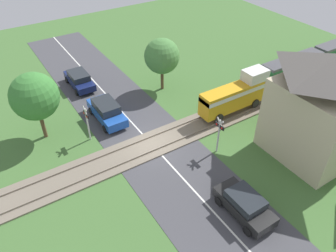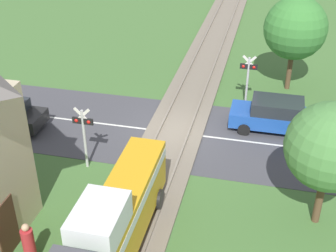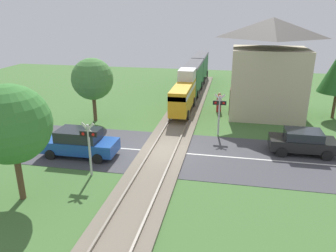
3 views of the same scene
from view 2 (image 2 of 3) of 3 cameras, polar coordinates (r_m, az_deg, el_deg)
ground_plane at (r=22.86m, az=0.80°, el=-0.85°), size 60.00×60.00×0.00m
road_surface at (r=22.85m, az=0.81°, el=-0.83°), size 48.00×6.40×0.02m
track_bed at (r=22.82m, az=0.81°, el=-0.70°), size 2.80×48.00×0.24m
car_near_crossing at (r=23.30m, az=13.08°, el=1.34°), size 4.45×1.90×1.63m
car_far_side at (r=24.23m, az=-19.22°, el=1.34°), size 3.81×1.85×1.45m
crossing_signal_west_approach at (r=24.80m, az=9.73°, el=6.26°), size 0.90×0.18×2.91m
crossing_signal_east_approach at (r=19.81m, az=-10.24°, el=-0.44°), size 0.90×0.18×2.91m
pedestrian_by_station at (r=16.50m, az=-16.60°, el=-13.73°), size 0.41×0.41×1.65m
tree_roadside_hedge at (r=16.75m, az=19.19°, el=-2.44°), size 3.13×3.13×4.86m
tree_beyond_track at (r=26.73m, az=15.27°, el=11.40°), size 3.43×3.43×5.32m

